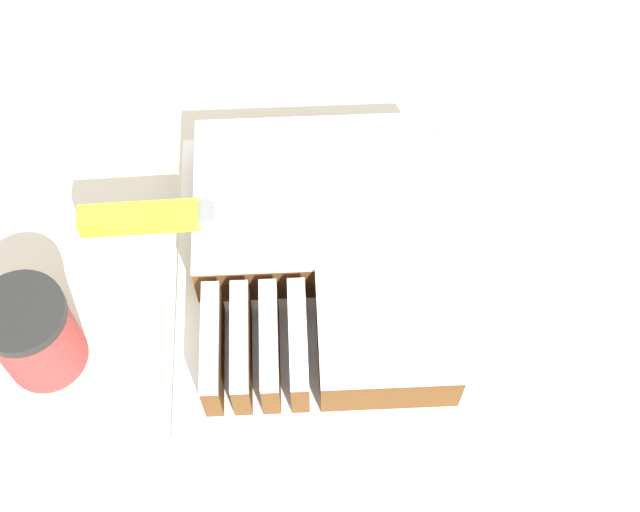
% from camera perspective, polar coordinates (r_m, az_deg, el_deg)
% --- Properties ---
extents(ground_plane, '(8.00, 8.00, 0.00)m').
position_cam_1_polar(ground_plane, '(1.74, 0.66, -14.71)').
color(ground_plane, '#7F705B').
extents(countertop, '(1.40, 1.10, 0.93)m').
position_cam_1_polar(countertop, '(1.30, 0.87, -9.42)').
color(countertop, beige).
rests_on(countertop, ground_plane).
extents(cake_board, '(0.27, 0.32, 0.01)m').
position_cam_1_polar(cake_board, '(0.85, -0.00, -1.06)').
color(cake_board, white).
rests_on(cake_board, countertop).
extents(cake, '(0.23, 0.28, 0.06)m').
position_cam_1_polar(cake, '(0.83, 0.39, 0.49)').
color(cake, brown).
rests_on(cake, cake_board).
extents(knife, '(0.33, 0.03, 0.02)m').
position_cam_1_polar(knife, '(0.81, -9.14, 2.49)').
color(knife, silver).
rests_on(knife, cake).
extents(coffee_cup, '(0.08, 0.08, 0.10)m').
position_cam_1_polar(coffee_cup, '(0.81, -17.84, -4.78)').
color(coffee_cup, '#B23333').
rests_on(coffee_cup, countertop).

